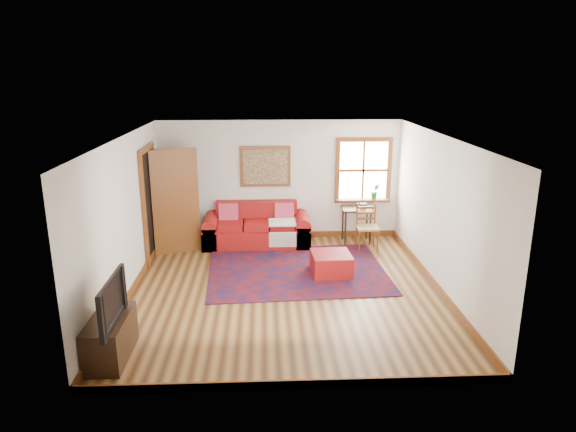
{
  "coord_description": "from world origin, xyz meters",
  "views": [
    {
      "loc": [
        -0.32,
        -7.77,
        3.49
      ],
      "look_at": [
        0.07,
        0.6,
        1.09
      ],
      "focal_mm": 32.0,
      "sensor_mm": 36.0,
      "label": 1
    }
  ],
  "objects_px": {
    "red_ottoman": "(331,264)",
    "media_cabinet": "(110,338)",
    "red_leather_sofa": "(257,231)",
    "side_table": "(357,214)",
    "ladder_back_chair": "(367,225)"
  },
  "relations": [
    {
      "from": "red_leather_sofa",
      "to": "red_ottoman",
      "type": "relative_size",
      "value": 3.24
    },
    {
      "from": "side_table",
      "to": "ladder_back_chair",
      "type": "height_order",
      "value": "ladder_back_chair"
    },
    {
      "from": "red_ottoman",
      "to": "side_table",
      "type": "distance_m",
      "value": 1.92
    },
    {
      "from": "red_leather_sofa",
      "to": "side_table",
      "type": "bearing_deg",
      "value": 0.54
    },
    {
      "from": "side_table",
      "to": "ladder_back_chair",
      "type": "distance_m",
      "value": 0.44
    },
    {
      "from": "red_ottoman",
      "to": "ladder_back_chair",
      "type": "relative_size",
      "value": 0.73
    },
    {
      "from": "red_ottoman",
      "to": "media_cabinet",
      "type": "xyz_separation_m",
      "value": [
        -3.1,
        -2.57,
        0.08
      ]
    },
    {
      "from": "red_leather_sofa",
      "to": "ladder_back_chair",
      "type": "bearing_deg",
      "value": -9.91
    },
    {
      "from": "side_table",
      "to": "media_cabinet",
      "type": "xyz_separation_m",
      "value": [
        -3.84,
        -4.3,
        -0.34
      ]
    },
    {
      "from": "red_leather_sofa",
      "to": "ladder_back_chair",
      "type": "distance_m",
      "value": 2.25
    },
    {
      "from": "red_leather_sofa",
      "to": "media_cabinet",
      "type": "bearing_deg",
      "value": -112.56
    },
    {
      "from": "red_leather_sofa",
      "to": "side_table",
      "type": "height_order",
      "value": "red_leather_sofa"
    },
    {
      "from": "red_ottoman",
      "to": "side_table",
      "type": "relative_size",
      "value": 0.91
    },
    {
      "from": "side_table",
      "to": "red_leather_sofa",
      "type": "bearing_deg",
      "value": -179.46
    },
    {
      "from": "red_ottoman",
      "to": "ladder_back_chair",
      "type": "bearing_deg",
      "value": 53.28
    }
  ]
}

